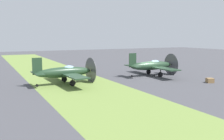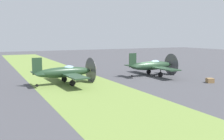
{
  "view_description": "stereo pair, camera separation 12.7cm",
  "coord_description": "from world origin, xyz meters",
  "px_view_note": "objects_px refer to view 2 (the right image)",
  "views": [
    {
      "loc": [
        32.86,
        -23.46,
        6.47
      ],
      "look_at": [
        -0.49,
        -6.46,
        1.45
      ],
      "focal_mm": 40.81,
      "sensor_mm": 36.0,
      "label": 1
    },
    {
      "loc": [
        32.92,
        -23.34,
        6.47
      ],
      "look_at": [
        -0.49,
        -6.46,
        1.45
      ],
      "focal_mm": 40.81,
      "sensor_mm": 36.0,
      "label": 2
    }
  ],
  "objects_px": {
    "airplane_wingman": "(65,72)",
    "supply_crate": "(210,80)",
    "ground_crew_chief": "(95,70)",
    "airplane_lead": "(153,66)",
    "fuel_drum": "(88,72)"
  },
  "relations": [
    {
      "from": "airplane_wingman",
      "to": "fuel_drum",
      "type": "relative_size",
      "value": 12.16
    },
    {
      "from": "supply_crate",
      "to": "airplane_lead",
      "type": "bearing_deg",
      "value": -158.83
    },
    {
      "from": "airplane_wingman",
      "to": "ground_crew_chief",
      "type": "height_order",
      "value": "airplane_wingman"
    },
    {
      "from": "airplane_wingman",
      "to": "supply_crate",
      "type": "distance_m",
      "value": 20.0
    },
    {
      "from": "ground_crew_chief",
      "to": "supply_crate",
      "type": "xyz_separation_m",
      "value": [
        12.9,
        11.86,
        -0.59
      ]
    },
    {
      "from": "airplane_lead",
      "to": "ground_crew_chief",
      "type": "bearing_deg",
      "value": -114.67
    },
    {
      "from": "supply_crate",
      "to": "ground_crew_chief",
      "type": "bearing_deg",
      "value": -137.4
    },
    {
      "from": "airplane_lead",
      "to": "airplane_wingman",
      "type": "height_order",
      "value": "airplane_lead"
    },
    {
      "from": "fuel_drum",
      "to": "supply_crate",
      "type": "relative_size",
      "value": 1.0
    },
    {
      "from": "airplane_lead",
      "to": "airplane_wingman",
      "type": "relative_size",
      "value": 1.01
    },
    {
      "from": "airplane_lead",
      "to": "supply_crate",
      "type": "relative_size",
      "value": 12.34
    },
    {
      "from": "airplane_wingman",
      "to": "ground_crew_chief",
      "type": "relative_size",
      "value": 6.33
    },
    {
      "from": "airplane_wingman",
      "to": "supply_crate",
      "type": "xyz_separation_m",
      "value": [
        8.1,
        18.24,
        -1.32
      ]
    },
    {
      "from": "airplane_lead",
      "to": "ground_crew_chief",
      "type": "distance_m",
      "value": 9.41
    },
    {
      "from": "ground_crew_chief",
      "to": "fuel_drum",
      "type": "distance_m",
      "value": 2.36
    }
  ]
}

